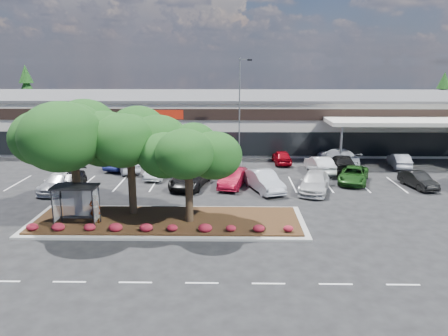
{
  "coord_description": "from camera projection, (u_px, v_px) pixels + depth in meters",
  "views": [
    {
      "loc": [
        2.2,
        -22.98,
        10.32
      ],
      "look_at": [
        1.65,
        8.67,
        2.6
      ],
      "focal_mm": 35.0,
      "sensor_mm": 36.0,
      "label": 1
    }
  ],
  "objects": [
    {
      "name": "ground",
      "position": [
        192.0,
        248.0,
        24.81
      ],
      "size": [
        160.0,
        160.0,
        0.0
      ],
      "primitive_type": "plane",
      "color": "black",
      "rests_on": "ground"
    },
    {
      "name": "retail_store",
      "position": [
        215.0,
        118.0,
        57.0
      ],
      "size": [
        80.4,
        25.2,
        6.25
      ],
      "color": "beige",
      "rests_on": "ground"
    },
    {
      "name": "landscape_island",
      "position": [
        167.0,
        221.0,
        28.7
      ],
      "size": [
        18.0,
        6.0,
        0.26
      ],
      "color": "gray",
      "rests_on": "ground"
    },
    {
      "name": "lane_markings",
      "position": [
        202.0,
        194.0,
        34.93
      ],
      "size": [
        33.12,
        20.06,
        0.01
      ],
      "color": "silver",
      "rests_on": "ground"
    },
    {
      "name": "shrub_row",
      "position": [
        162.0,
        227.0,
        26.57
      ],
      "size": [
        17.0,
        0.8,
        0.5
      ],
      "primitive_type": null,
      "color": "maroon",
      "rests_on": "landscape_island"
    },
    {
      "name": "bus_shelter",
      "position": [
        76.0,
        194.0,
        27.25
      ],
      "size": [
        2.75,
        1.55,
        2.59
      ],
      "color": "black",
      "rests_on": "landscape_island"
    },
    {
      "name": "island_tree_west",
      "position": [
        75.0,
        159.0,
        28.32
      ],
      "size": [
        7.2,
        7.2,
        7.89
      ],
      "primitive_type": null,
      "color": "#103510",
      "rests_on": "landscape_island"
    },
    {
      "name": "island_tree_mid",
      "position": [
        131.0,
        161.0,
        29.01
      ],
      "size": [
        6.6,
        6.6,
        7.32
      ],
      "primitive_type": null,
      "color": "#103510",
      "rests_on": "landscape_island"
    },
    {
      "name": "island_tree_east",
      "position": [
        189.0,
        172.0,
        27.58
      ],
      "size": [
        5.8,
        5.8,
        6.5
      ],
      "primitive_type": null,
      "color": "#103510",
      "rests_on": "landscape_island"
    },
    {
      "name": "conifer_north_west",
      "position": [
        28.0,
        96.0,
        68.81
      ],
      "size": [
        4.4,
        4.4,
        10.0
      ],
      "primitive_type": "cone",
      "color": "#103510",
      "rests_on": "ground"
    },
    {
      "name": "conifer_north_east",
      "position": [
        442.0,
        101.0,
        65.91
      ],
      "size": [
        3.96,
        3.96,
        9.0
      ],
      "primitive_type": "cone",
      "color": "#103510",
      "rests_on": "ground"
    },
    {
      "name": "person_waiting",
      "position": [
        95.0,
        209.0,
        27.81
      ],
      "size": [
        0.72,
        0.51,
        1.86
      ],
      "primitive_type": "imported",
      "rotation": [
        0.0,
        0.0,
        3.23
      ],
      "color": "#594C47",
      "rests_on": "landscape_island"
    },
    {
      "name": "light_pole",
      "position": [
        240.0,
        119.0,
        43.69
      ],
      "size": [
        1.38,
        0.87,
        10.72
      ],
      "rotation": [
        0.0,
        0.0,
        0.42
      ],
      "color": "gray",
      "rests_on": "ground"
    },
    {
      "name": "car_0",
      "position": [
        70.0,
        181.0,
        36.11
      ],
      "size": [
        2.38,
        5.0,
        1.41
      ],
      "primitive_type": "imported",
      "rotation": [
        0.0,
        0.0,
        0.09
      ],
      "color": "black",
      "rests_on": "ground"
    },
    {
      "name": "car_1",
      "position": [
        59.0,
        182.0,
        35.73
      ],
      "size": [
        2.37,
        5.05,
        1.43
      ],
      "primitive_type": "imported",
      "rotation": [
        0.0,
        0.0,
        -0.08
      ],
      "color": "silver",
      "rests_on": "ground"
    },
    {
      "name": "car_2",
      "position": [
        159.0,
        170.0,
        39.74
      ],
      "size": [
        2.29,
        4.4,
        1.38
      ],
      "primitive_type": "imported",
      "rotation": [
        0.0,
        0.0,
        -0.21
      ],
      "color": "#B7BEC5",
      "rests_on": "ground"
    },
    {
      "name": "car_3",
      "position": [
        190.0,
        178.0,
        36.8
      ],
      "size": [
        3.54,
        5.85,
        1.52
      ],
      "primitive_type": "imported",
      "rotation": [
        0.0,
        0.0,
        -0.2
      ],
      "color": "black",
      "rests_on": "ground"
    },
    {
      "name": "car_4",
      "position": [
        233.0,
        178.0,
        36.91
      ],
      "size": [
        2.66,
        4.98,
        1.56
      ],
      "primitive_type": "imported",
      "rotation": [
        0.0,
        0.0,
        -0.22
      ],
      "color": "maroon",
      "rests_on": "ground"
    },
    {
      "name": "car_5",
      "position": [
        264.0,
        181.0,
        35.7
      ],
      "size": [
        3.35,
        5.32,
        1.66
      ],
      "primitive_type": "imported",
      "rotation": [
        0.0,
        0.0,
        0.35
      ],
      "color": "silver",
      "rests_on": "ground"
    },
    {
      "name": "car_6",
      "position": [
        315.0,
        182.0,
        35.52
      ],
      "size": [
        3.61,
        5.73,
        1.55
      ],
      "primitive_type": "imported",
      "rotation": [
        0.0,
        0.0,
        -0.29
      ],
      "color": "silver",
      "rests_on": "ground"
    },
    {
      "name": "car_7",
      "position": [
        354.0,
        175.0,
        38.14
      ],
      "size": [
        3.87,
        5.49,
        1.39
      ],
      "primitive_type": "imported",
      "rotation": [
        0.0,
        0.0,
        -0.35
      ],
      "color": "#1E4E18",
      "rests_on": "ground"
    },
    {
      "name": "car_8",
      "position": [
        418.0,
        180.0,
        36.6
      ],
      "size": [
        2.22,
        4.24,
        1.33
      ],
      "primitive_type": "imported",
      "rotation": [
        0.0,
        0.0,
        0.21
      ],
      "color": "black",
      "rests_on": "ground"
    },
    {
      "name": "car_9",
      "position": [
        122.0,
        161.0,
        43.05
      ],
      "size": [
        2.86,
        4.85,
        1.51
      ],
      "primitive_type": "imported",
      "rotation": [
        0.0,
        0.0,
        2.85
      ],
      "color": "navy",
      "rests_on": "ground"
    },
    {
      "name": "car_10",
      "position": [
        127.0,
        164.0,
        41.9
      ],
      "size": [
        3.42,
        4.96,
        1.55
      ],
      "primitive_type": "imported",
      "rotation": [
        0.0,
        0.0,
        3.56
      ],
      "color": "#AAACB6",
      "rests_on": "ground"
    },
    {
      "name": "car_11",
      "position": [
        188.0,
        155.0,
        46.02
      ],
      "size": [
        1.99,
        4.26,
        1.41
      ],
      "primitive_type": "imported",
      "rotation": [
        0.0,
        0.0,
        3.22
      ],
      "color": "#A7ABB3",
      "rests_on": "ground"
    },
    {
      "name": "car_12",
      "position": [
        213.0,
        155.0,
        46.4
      ],
      "size": [
        2.87,
        4.94,
        1.35
      ],
      "primitive_type": "imported",
      "rotation": [
        0.0,
        0.0,
        3.37
      ],
      "color": "#4B4C52",
      "rests_on": "ground"
    },
    {
      "name": "car_13",
      "position": [
        282.0,
        157.0,
        45.22
      ],
      "size": [
        1.88,
        4.24,
        1.42
      ],
      "primitive_type": "imported",
      "rotation": [
        0.0,
        0.0,
        3.19
      ],
      "color": "maroon",
      "rests_on": "ground"
    },
    {
      "name": "car_14",
      "position": [
        320.0,
        165.0,
        41.45
      ],
      "size": [
        2.28,
        5.04,
        1.6
      ],
      "primitive_type": "imported",
      "rotation": [
        0.0,
        0.0,
        3.26
      ],
      "color": "silver",
      "rests_on": "ground"
    },
    {
      "name": "car_15",
      "position": [
        342.0,
        163.0,
        42.04
      ],
      "size": [
        2.61,
        5.64,
        1.6
      ],
      "primitive_type": "imported",
      "rotation": [
        0.0,
        0.0,
        3.07
      ],
      "color": "black",
      "rests_on": "ground"
    },
    {
      "name": "car_16",
      "position": [
        338.0,
        157.0,
        44.87
      ],
      "size": [
        3.94,
        6.19,
        1.67
      ],
      "primitive_type": "imported",
      "rotation": [
        0.0,
        0.0,
        3.44
      ],
      "color": "silver",
      "rests_on": "ground"
    },
    {
      "name": "car_17",
      "position": [
        399.0,
        161.0,
        43.64
      ],
      "size": [
        1.98,
        4.44,
        1.42
      ],
      "primitive_type": "imported",
      "rotation": [
        0.0,
        0.0,
        3.03
      ],
      "color": "#A4A7B0",
      "rests_on": "ground"
    }
  ]
}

